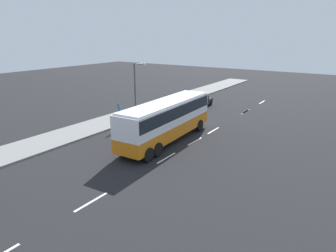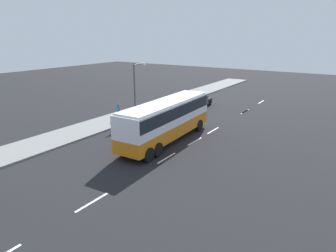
{
  "view_description": "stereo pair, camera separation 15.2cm",
  "coord_description": "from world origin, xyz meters",
  "px_view_note": "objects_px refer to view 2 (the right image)",
  "views": [
    {
      "loc": [
        -19.56,
        -13.96,
        8.86
      ],
      "look_at": [
        0.89,
        -0.33,
        1.4
      ],
      "focal_mm": 32.14,
      "sensor_mm": 36.0,
      "label": 1
    },
    {
      "loc": [
        -19.64,
        -13.83,
        8.86
      ],
      "look_at": [
        0.89,
        -0.33,
        1.4
      ],
      "focal_mm": 32.14,
      "sensor_mm": 36.0,
      "label": 2
    }
  ],
  "objects_px": {
    "coach_bus": "(167,117)",
    "car_black_sedan": "(199,101)",
    "street_lamp": "(136,85)",
    "pedestrian_near_curb": "(118,109)"
  },
  "relations": [
    {
      "from": "coach_bus",
      "to": "pedestrian_near_curb",
      "type": "xyz_separation_m",
      "value": [
        2.82,
        8.15,
        -1.03
      ]
    },
    {
      "from": "coach_bus",
      "to": "car_black_sedan",
      "type": "xyz_separation_m",
      "value": [
        13.24,
        3.76,
        -1.46
      ]
    },
    {
      "from": "coach_bus",
      "to": "pedestrian_near_curb",
      "type": "relative_size",
      "value": 6.58
    },
    {
      "from": "coach_bus",
      "to": "pedestrian_near_curb",
      "type": "bearing_deg",
      "value": 68.29
    },
    {
      "from": "coach_bus",
      "to": "street_lamp",
      "type": "relative_size",
      "value": 1.97
    },
    {
      "from": "coach_bus",
      "to": "car_black_sedan",
      "type": "height_order",
      "value": "coach_bus"
    },
    {
      "from": "coach_bus",
      "to": "pedestrian_near_curb",
      "type": "distance_m",
      "value": 8.69
    },
    {
      "from": "coach_bus",
      "to": "street_lamp",
      "type": "xyz_separation_m",
      "value": [
        4.68,
        7.11,
        1.41
      ]
    },
    {
      "from": "pedestrian_near_curb",
      "to": "street_lamp",
      "type": "bearing_deg",
      "value": 29.59
    },
    {
      "from": "car_black_sedan",
      "to": "street_lamp",
      "type": "bearing_deg",
      "value": 152.82
    }
  ]
}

